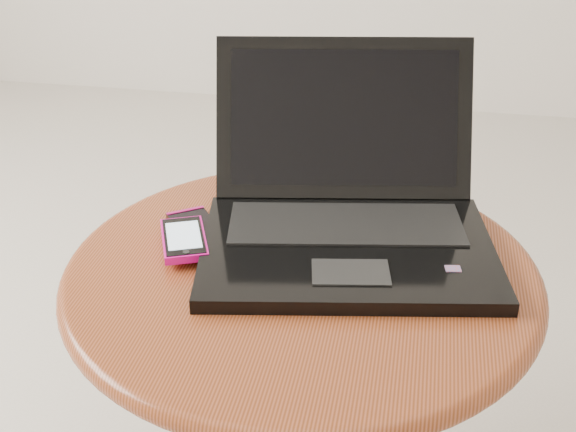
# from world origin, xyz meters

# --- Properties ---
(table) EXTENTS (0.61, 0.61, 0.48)m
(table) POSITION_xyz_m (-0.06, 0.07, 0.38)
(table) COLOR #522312
(table) RESTS_ON ground
(laptop) EXTENTS (0.42, 0.42, 0.23)m
(laptop) POSITION_xyz_m (-0.01, 0.14, 0.52)
(laptop) COLOR black
(laptop) RESTS_ON table
(phone_black) EXTENTS (0.10, 0.12, 0.01)m
(phone_black) POSITION_xyz_m (-0.21, 0.12, 0.49)
(phone_black) COLOR black
(phone_black) RESTS_ON table
(phone_pink) EXTENTS (0.09, 0.12, 0.01)m
(phone_pink) POSITION_xyz_m (-0.21, 0.07, 0.50)
(phone_pink) COLOR #E70A8D
(phone_pink) RESTS_ON phone_black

